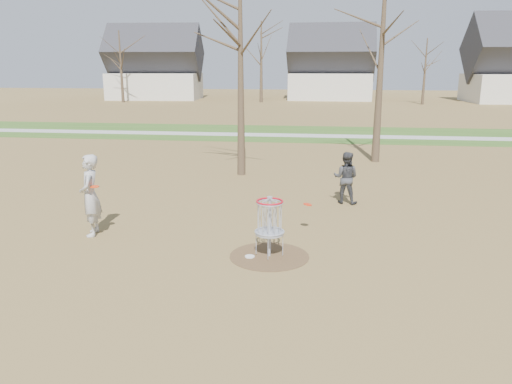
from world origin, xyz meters
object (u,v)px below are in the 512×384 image
Objects in this scene: player_throwing at (346,178)px; player_standing at (90,195)px; disc_grounded at (250,256)px; disc_golf_basket at (270,217)px.

player_standing is at bearing 45.18° from player_throwing.
player_throwing reaches higher than disc_grounded.
disc_grounded is (4.16, -1.02, -1.01)m from player_standing.
disc_grounded is at bearing -164.42° from disc_golf_basket.
player_standing is 4.40m from disc_grounded.
player_standing is 4.68m from disc_golf_basket.
player_throwing is 5.13m from disc_golf_basket.
player_standing reaches higher than player_throwing.
player_standing is 9.35× the size of disc_grounded.
disc_grounded is 0.16× the size of disc_golf_basket.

